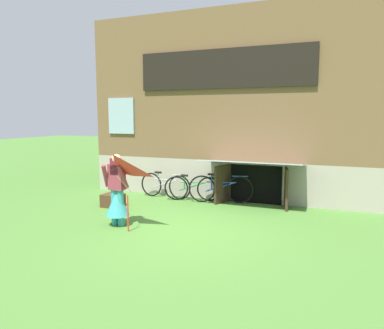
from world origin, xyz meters
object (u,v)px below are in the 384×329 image
object	(u,v)px
bicycle_green	(192,188)
person	(117,196)
wooden_crate	(113,200)
bicycle_blue	(221,189)
kite	(114,173)
bicycle_silver	(165,185)

from	to	relation	value
bicycle_green	person	bearing A→B (deg)	-117.71
wooden_crate	bicycle_green	bearing A→B (deg)	40.81
bicycle_blue	wooden_crate	size ratio (longest dim) A/B	3.34
bicycle_green	kite	bearing A→B (deg)	-111.14
kite	bicycle_blue	bearing A→B (deg)	70.55
kite	wooden_crate	size ratio (longest dim) A/B	2.91
person	bicycle_blue	bearing A→B (deg)	46.66
person	bicycle_silver	xyz separation A→B (m)	(-0.24, 2.85, -0.29)
bicycle_silver	wooden_crate	xyz separation A→B (m)	(-0.81, -1.49, -0.20)
bicycle_silver	kite	bearing A→B (deg)	-76.25
bicycle_blue	bicycle_silver	distance (m)	1.71
kite	bicycle_green	distance (m)	3.46
bicycle_silver	wooden_crate	bearing A→B (deg)	-113.60
kite	bicycle_blue	distance (m)	3.66
bicycle_blue	bicycle_green	xyz separation A→B (m)	(-0.83, -0.03, -0.03)
person	kite	xyz separation A→B (m)	(0.28, -0.51, 0.59)
bicycle_silver	wooden_crate	distance (m)	1.70
bicycle_green	bicycle_silver	world-z (taller)	bicycle_silver
bicycle_blue	bicycle_green	size ratio (longest dim) A/B	1.11
bicycle_green	wooden_crate	world-z (taller)	bicycle_green
kite	wooden_crate	world-z (taller)	kite
bicycle_blue	bicycle_green	bearing A→B (deg)	167.70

